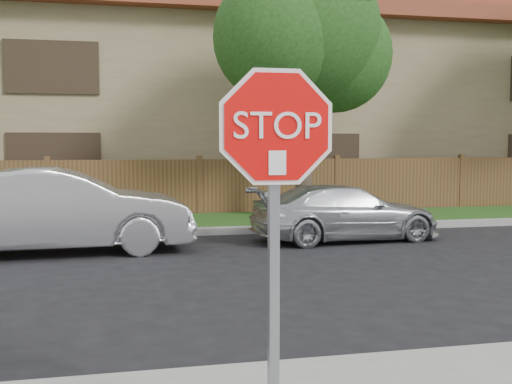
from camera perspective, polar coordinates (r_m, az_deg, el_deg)
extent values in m
plane|color=black|center=(5.82, 8.52, -16.00)|extent=(90.00, 90.00, 0.00)
cube|color=gray|center=(13.53, -3.75, -3.72)|extent=(70.00, 0.30, 0.15)
cube|color=#1E4714|center=(15.15, -4.66, -2.88)|extent=(70.00, 3.00, 0.12)
cube|color=#53341D|center=(16.65, -5.40, 0.36)|extent=(70.00, 0.12, 1.60)
cube|color=#8B7856|center=(22.19, -7.15, 7.11)|extent=(34.00, 8.00, 6.00)
cube|color=brown|center=(22.57, -7.24, 15.38)|extent=(35.20, 9.20, 0.50)
cube|color=brown|center=(22.69, -7.25, 16.87)|extent=(33.00, 5.50, 0.70)
cylinder|color=#382B21|center=(15.44, 4.60, 4.34)|extent=(0.44, 0.44, 3.92)
sphere|color=#1C3B12|center=(15.70, 4.68, 15.13)|extent=(3.80, 3.80, 3.80)
sphere|color=#1C3B12|center=(16.17, 7.48, 12.79)|extent=(3.00, 3.00, 3.00)
sphere|color=#1C3B12|center=(15.06, 2.11, 14.51)|extent=(3.20, 3.20, 3.20)
cube|color=gray|center=(3.85, 1.69, -7.34)|extent=(0.06, 0.06, 2.30)
cylinder|color=white|center=(3.70, 1.96, 6.21)|extent=(1.01, 0.02, 1.01)
cylinder|color=red|center=(3.69, 2.01, 6.22)|extent=(0.93, 0.02, 0.93)
cube|color=white|center=(3.68, 2.05, 2.79)|extent=(0.11, 0.00, 0.15)
imported|color=#B5B5BA|center=(11.71, -18.04, -1.70)|extent=(4.90, 1.92, 1.59)
imported|color=silver|center=(12.77, 8.52, -1.95)|extent=(4.14, 1.94, 1.17)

